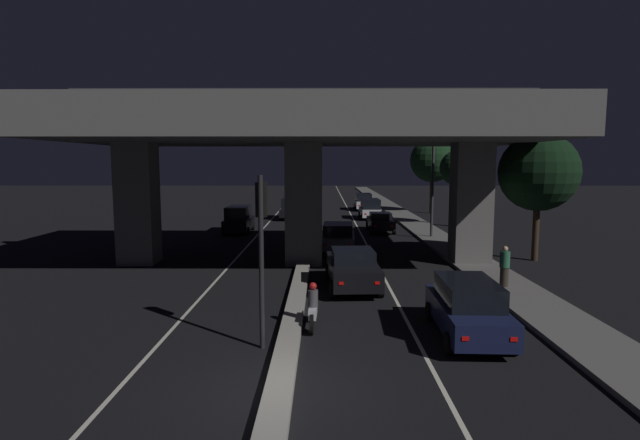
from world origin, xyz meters
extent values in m
plane|color=black|center=(0.00, 0.00, 0.00)|extent=(200.00, 200.00, 0.00)
cube|color=beige|center=(-3.74, 35.00, 0.00)|extent=(0.12, 126.00, 0.00)
cube|color=beige|center=(3.74, 35.00, 0.00)|extent=(0.12, 126.00, 0.00)
cube|color=gray|center=(0.00, 35.00, 0.12)|extent=(0.64, 126.00, 0.24)
cube|color=#5B5956|center=(8.63, 28.00, 0.08)|extent=(2.37, 126.00, 0.16)
cube|color=#5B5956|center=(-8.47, 14.41, 3.08)|extent=(1.84, 1.59, 6.15)
cube|color=#5B5956|center=(8.47, 14.41, 3.08)|extent=(1.84, 1.59, 6.15)
cube|color=#5B5956|center=(0.00, 14.41, 3.08)|extent=(1.84, 1.59, 6.15)
cube|color=#5B5956|center=(0.00, 14.41, 7.03)|extent=(23.13, 12.34, 1.75)
cube|color=#333335|center=(0.00, 14.41, 8.35)|extent=(23.13, 0.40, 0.90)
cylinder|color=black|center=(-0.72, 2.67, 2.42)|extent=(0.14, 0.14, 4.84)
cube|color=black|center=(-0.72, 2.85, 4.16)|extent=(0.30, 0.28, 0.95)
sphere|color=black|center=(-0.72, 3.00, 4.46)|extent=(0.18, 0.18, 0.18)
sphere|color=black|center=(-0.72, 3.00, 4.16)|extent=(0.18, 0.18, 0.18)
sphere|color=green|center=(-0.72, 3.00, 3.86)|extent=(0.18, 0.18, 0.18)
cylinder|color=#2D2D30|center=(8.34, 22.86, 3.93)|extent=(0.18, 0.18, 7.87)
cylinder|color=#2D2D30|center=(7.13, 22.86, 7.72)|extent=(2.43, 0.10, 0.10)
ellipsoid|color=#F2B759|center=(5.92, 22.86, 7.62)|extent=(0.56, 0.32, 0.24)
cube|color=#141938|center=(5.29, 3.66, 0.68)|extent=(1.88, 4.44, 0.74)
cube|color=black|center=(5.29, 3.66, 1.38)|extent=(1.62, 2.68, 0.66)
cylinder|color=black|center=(4.48, 5.14, 0.31)|extent=(0.22, 0.62, 0.62)
cylinder|color=black|center=(6.19, 5.08, 0.31)|extent=(0.22, 0.62, 0.62)
cylinder|color=black|center=(4.39, 2.24, 0.31)|extent=(0.22, 0.62, 0.62)
cylinder|color=black|center=(6.09, 2.19, 0.31)|extent=(0.22, 0.62, 0.62)
cube|color=red|center=(4.61, 1.48, 0.71)|extent=(0.18, 0.04, 0.11)
cube|color=red|center=(5.83, 1.44, 0.71)|extent=(0.18, 0.04, 0.11)
cube|color=black|center=(2.19, 9.47, 0.73)|extent=(2.12, 4.78, 0.77)
cube|color=black|center=(2.20, 9.35, 1.37)|extent=(1.75, 1.96, 0.51)
cylinder|color=black|center=(1.20, 10.97, 0.34)|extent=(0.23, 0.69, 0.68)
cylinder|color=black|center=(3.04, 11.06, 0.34)|extent=(0.23, 0.69, 0.68)
cylinder|color=black|center=(1.34, 7.87, 0.34)|extent=(0.23, 0.69, 0.68)
cylinder|color=black|center=(3.19, 7.96, 0.34)|extent=(0.23, 0.69, 0.68)
cube|color=red|center=(1.65, 7.08, 0.77)|extent=(0.18, 0.04, 0.11)
cube|color=red|center=(2.97, 7.14, 0.77)|extent=(0.18, 0.04, 0.11)
cube|color=#515459|center=(1.84, 17.90, 0.67)|extent=(2.07, 4.01, 0.69)
cube|color=black|center=(1.84, 17.90, 1.33)|extent=(1.77, 2.43, 0.63)
cylinder|color=black|center=(0.98, 19.24, 0.33)|extent=(0.23, 0.66, 0.65)
cylinder|color=black|center=(2.82, 19.15, 0.33)|extent=(0.23, 0.66, 0.65)
cylinder|color=black|center=(0.86, 16.65, 0.33)|extent=(0.23, 0.66, 0.65)
cylinder|color=black|center=(2.70, 16.57, 0.33)|extent=(0.23, 0.66, 0.65)
cube|color=red|center=(1.09, 15.96, 0.70)|extent=(0.18, 0.04, 0.11)
cube|color=red|center=(2.41, 15.90, 0.70)|extent=(0.18, 0.04, 0.11)
cube|color=black|center=(5.25, 26.26, 0.66)|extent=(1.76, 4.34, 0.65)
cube|color=black|center=(5.25, 26.15, 1.22)|extent=(1.53, 1.74, 0.46)
cylinder|color=black|center=(4.42, 27.69, 0.34)|extent=(0.20, 0.68, 0.68)
cylinder|color=black|center=(6.11, 27.68, 0.34)|extent=(0.20, 0.68, 0.68)
cylinder|color=black|center=(4.40, 24.84, 0.34)|extent=(0.20, 0.68, 0.68)
cylinder|color=black|center=(6.09, 24.82, 0.34)|extent=(0.20, 0.68, 0.68)
cube|color=red|center=(4.63, 24.09, 0.70)|extent=(0.18, 0.03, 0.11)
cube|color=red|center=(5.84, 24.08, 0.70)|extent=(0.18, 0.03, 0.11)
cube|color=silver|center=(5.32, 34.86, 0.63)|extent=(1.85, 4.01, 0.67)
cube|color=black|center=(5.32, 34.96, 1.39)|extent=(1.62, 2.89, 0.87)
cylinder|color=black|center=(4.42, 36.17, 0.29)|extent=(0.21, 0.59, 0.59)
cylinder|color=black|center=(6.19, 36.19, 0.29)|extent=(0.21, 0.59, 0.59)
cylinder|color=black|center=(4.45, 33.54, 0.29)|extent=(0.21, 0.59, 0.59)
cylinder|color=black|center=(6.22, 33.56, 0.29)|extent=(0.21, 0.59, 0.59)
cube|color=red|center=(4.71, 32.85, 0.66)|extent=(0.18, 0.03, 0.11)
cube|color=red|center=(5.98, 32.87, 0.66)|extent=(0.18, 0.03, 0.11)
cube|color=silver|center=(5.38, 43.52, 0.65)|extent=(1.81, 4.60, 0.71)
cube|color=black|center=(5.38, 43.52, 1.41)|extent=(1.58, 2.76, 0.80)
cylinder|color=black|center=(4.51, 45.04, 0.30)|extent=(0.20, 0.59, 0.59)
cylinder|color=black|center=(6.26, 45.03, 0.30)|extent=(0.20, 0.59, 0.59)
cylinder|color=black|center=(4.50, 42.01, 0.30)|extent=(0.20, 0.59, 0.59)
cylinder|color=black|center=(6.24, 42.00, 0.30)|extent=(0.20, 0.59, 0.59)
cube|color=red|center=(4.74, 41.22, 0.69)|extent=(0.18, 0.03, 0.11)
cube|color=red|center=(5.99, 41.21, 0.69)|extent=(0.18, 0.03, 0.11)
cube|color=black|center=(-5.27, 25.76, 0.68)|extent=(1.78, 4.40, 0.76)
cube|color=black|center=(-5.27, 25.65, 1.52)|extent=(1.57, 3.17, 0.92)
cylinder|color=black|center=(-4.40, 24.32, 0.30)|extent=(0.20, 0.60, 0.60)
cylinder|color=black|center=(-6.12, 24.31, 0.30)|extent=(0.20, 0.60, 0.60)
cylinder|color=black|center=(-4.42, 27.21, 0.30)|extent=(0.20, 0.60, 0.60)
cylinder|color=black|center=(-6.14, 27.20, 0.30)|extent=(0.20, 0.60, 0.60)
cube|color=white|center=(-4.67, 27.97, 0.56)|extent=(0.18, 0.03, 0.11)
cube|color=white|center=(-5.90, 27.96, 0.56)|extent=(0.18, 0.03, 0.11)
cube|color=black|center=(-1.85, 34.78, 0.66)|extent=(2.06, 4.75, 0.67)
cube|color=black|center=(-1.86, 34.67, 1.48)|extent=(1.78, 3.43, 0.95)
cylinder|color=black|center=(-1.02, 33.21, 0.33)|extent=(0.23, 0.66, 0.65)
cylinder|color=black|center=(-2.83, 33.29, 0.33)|extent=(0.23, 0.66, 0.65)
cylinder|color=black|center=(-0.88, 36.28, 0.33)|extent=(0.23, 0.66, 0.65)
cylinder|color=black|center=(-2.69, 36.36, 0.33)|extent=(0.23, 0.66, 0.65)
cube|color=white|center=(-1.10, 37.10, 0.56)|extent=(0.18, 0.04, 0.11)
cube|color=white|center=(-2.40, 37.16, 0.56)|extent=(0.18, 0.04, 0.11)
cylinder|color=black|center=(0.68, 5.03, 0.31)|extent=(0.10, 0.62, 0.61)
cylinder|color=black|center=(0.64, 3.77, 0.31)|extent=(0.12, 0.62, 0.61)
cube|color=silver|center=(0.66, 4.40, 0.53)|extent=(0.27, 0.97, 0.32)
cylinder|color=#3F3F44|center=(0.66, 4.40, 0.95)|extent=(0.33, 0.33, 0.53)
sphere|color=#B21919|center=(0.66, 4.40, 1.34)|extent=(0.24, 0.24, 0.24)
cube|color=red|center=(0.63, 3.72, 0.53)|extent=(0.08, 0.03, 0.08)
cylinder|color=#2D261E|center=(8.33, 9.07, 0.56)|extent=(0.34, 0.34, 0.79)
cylinder|color=#26593F|center=(8.33, 9.07, 1.28)|extent=(0.40, 0.40, 0.66)
sphere|color=tan|center=(8.33, 9.07, 1.71)|extent=(0.21, 0.21, 0.21)
cylinder|color=#2D2116|center=(12.17, 15.27, 1.57)|extent=(0.34, 0.34, 3.15)
sphere|color=black|center=(12.17, 15.27, 4.68)|extent=(4.07, 4.07, 4.07)
cylinder|color=#2D2116|center=(11.74, 29.35, 1.83)|extent=(0.44, 0.44, 3.66)
sphere|color=black|center=(11.74, 29.35, 4.73)|extent=(2.85, 2.85, 2.85)
cylinder|color=#38281C|center=(11.99, 39.96, 1.86)|extent=(0.34, 0.34, 3.72)
sphere|color=black|center=(11.99, 39.96, 5.39)|extent=(4.45, 4.45, 4.45)
camera|label=1|loc=(0.98, -10.80, 5.18)|focal=28.00mm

